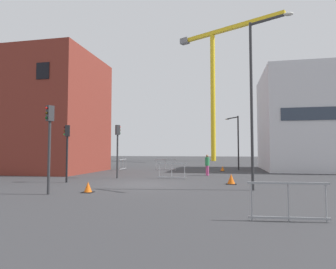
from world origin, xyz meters
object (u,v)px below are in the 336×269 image
at_px(traffic_light_island, 49,134).
at_px(traffic_cone_orange, 223,169).
at_px(pedestrian_walking, 207,163).
at_px(traffic_cone_by_barrier, 88,188).
at_px(construction_crane, 215,72).
at_px(traffic_cone_striped, 231,179).
at_px(traffic_light_verge, 67,143).
at_px(streetlamp_short, 236,136).
at_px(streetlamp_tall, 256,90).
at_px(traffic_light_corner, 118,142).

height_order(traffic_light_island, traffic_cone_orange, traffic_light_island).
bearing_deg(pedestrian_walking, traffic_cone_by_barrier, -115.70).
bearing_deg(construction_crane, traffic_cone_striped, -86.86).
xyz_separation_m(traffic_light_island, pedestrian_walking, (6.35, 11.07, -1.73)).
bearing_deg(traffic_light_verge, streetlamp_short, 52.45).
distance_m(traffic_light_island, pedestrian_walking, 12.88).
bearing_deg(construction_crane, streetlamp_tall, -85.30).
relative_size(traffic_light_island, traffic_light_corner, 1.05).
bearing_deg(traffic_light_verge, streetlamp_tall, -7.32).
bearing_deg(construction_crane, traffic_light_verge, -101.70).
xyz_separation_m(construction_crane, traffic_cone_striped, (2.03, -36.95, -16.54)).
bearing_deg(pedestrian_walking, traffic_cone_striped, -72.61).
relative_size(construction_crane, streetlamp_tall, 2.96).
bearing_deg(pedestrian_walking, streetlamp_tall, -69.78).
xyz_separation_m(construction_crane, traffic_light_verge, (-7.87, -38.01, -14.42)).
relative_size(construction_crane, traffic_cone_orange, 50.38).
relative_size(streetlamp_tall, pedestrian_walking, 5.18).
relative_size(traffic_light_island, traffic_cone_orange, 8.01).
xyz_separation_m(construction_crane, traffic_light_island, (-6.03, -42.54, -14.14)).
xyz_separation_m(streetlamp_tall, traffic_light_island, (-9.28, -3.11, -2.28)).
distance_m(streetlamp_short, traffic_light_verge, 17.53).
bearing_deg(traffic_light_corner, streetlamp_short, 51.11).
bearing_deg(traffic_cone_by_barrier, streetlamp_tall, 15.68).
xyz_separation_m(construction_crane, traffic_cone_orange, (1.42, -26.35, -16.59)).
xyz_separation_m(pedestrian_walking, traffic_cone_striped, (1.72, -5.49, -0.67)).
relative_size(streetlamp_tall, traffic_cone_striped, 14.13).
distance_m(streetlamp_tall, traffic_light_corner, 10.45).
bearing_deg(streetlamp_tall, traffic_light_island, -161.50).
bearing_deg(traffic_light_verge, traffic_cone_by_barrier, -47.78).
bearing_deg(traffic_cone_by_barrier, traffic_light_verge, 132.22).
distance_m(traffic_light_verge, traffic_light_island, 4.90).
relative_size(traffic_light_corner, traffic_cone_by_barrier, 7.53).
bearing_deg(pedestrian_walking, traffic_light_verge, -141.35).
xyz_separation_m(construction_crane, traffic_light_corner, (-5.82, -34.81, -14.27)).
distance_m(traffic_light_island, traffic_cone_striped, 10.10).
height_order(traffic_cone_striped, traffic_cone_orange, traffic_cone_striped).
bearing_deg(traffic_cone_by_barrier, pedestrian_walking, 64.30).
relative_size(traffic_light_island, pedestrian_walking, 2.44).
bearing_deg(construction_crane, streetlamp_short, -83.39).
height_order(streetlamp_short, traffic_cone_striped, streetlamp_short).
height_order(traffic_light_island, pedestrian_walking, traffic_light_island).
distance_m(construction_crane, traffic_cone_by_barrier, 45.04).
bearing_deg(traffic_light_corner, construction_crane, 80.51).
bearing_deg(traffic_light_island, streetlamp_short, 64.37).
bearing_deg(construction_crane, traffic_light_corner, -99.49).
distance_m(streetlamp_tall, traffic_cone_by_barrier, 9.40).
bearing_deg(traffic_cone_orange, streetlamp_tall, -82.06).
xyz_separation_m(traffic_light_verge, traffic_cone_orange, (9.29, 11.65, -2.16)).
relative_size(streetlamp_short, pedestrian_walking, 3.34).
distance_m(pedestrian_walking, traffic_cone_orange, 5.28).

